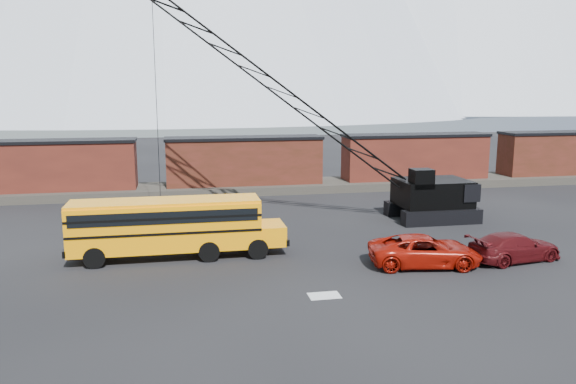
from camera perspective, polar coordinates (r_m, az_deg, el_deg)
name	(u,v)px	position (r m, az deg, el deg)	size (l,w,h in m)	color
ground	(295,268)	(28.87, 0.71, -7.77)	(160.00, 160.00, 0.00)	black
gravel_berm	(245,188)	(49.92, -4.41, 0.45)	(120.00, 5.00, 0.70)	#413C35
boxcar_west_near	(52,165)	(50.33, -22.87, 2.51)	(13.70, 3.10, 4.17)	#421812
boxcar_mid	(244,161)	(49.56, -4.45, 3.20)	(13.70, 3.10, 4.17)	#572018
boxcar_east_near	(415,156)	(53.76, 12.78, 3.55)	(13.70, 3.10, 4.17)	#421812
boxcar_east_far	(567,153)	(61.94, 26.49, 3.59)	(13.70, 3.10, 4.17)	#572018
snow_patch	(324,296)	(25.31, 3.71, -10.46)	(1.40, 0.90, 0.02)	silver
school_bus	(173,225)	(30.85, -11.63, -3.32)	(11.65, 2.65, 3.19)	#FF9705
red_pickup	(425,251)	(29.92, 13.74, -5.82)	(2.65, 5.74, 1.60)	#9D1207
maroon_suv	(514,247)	(32.24, 22.01, -5.20)	(2.11, 5.18, 1.50)	#460C0F
crawler_crane	(291,99)	(37.89, 0.32, 9.47)	(21.84, 5.26, 15.48)	black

